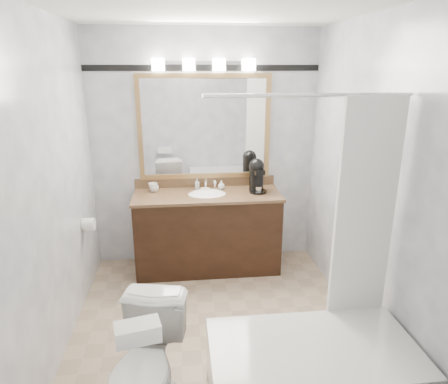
% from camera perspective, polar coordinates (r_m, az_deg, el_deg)
% --- Properties ---
extents(room, '(2.42, 2.62, 2.52)m').
position_cam_1_polar(room, '(3.06, -1.23, 1.11)').
color(room, tan).
rests_on(room, ground).
extents(vanity, '(1.53, 0.58, 0.97)m').
position_cam_1_polar(vanity, '(4.29, -2.37, -5.43)').
color(vanity, black).
rests_on(vanity, ground).
extents(mirror, '(1.40, 0.04, 1.10)m').
position_cam_1_polar(mirror, '(4.26, -2.80, 9.20)').
color(mirror, '#B0864F').
rests_on(mirror, room).
extents(vanity_light_bar, '(1.02, 0.14, 0.12)m').
position_cam_1_polar(vanity_light_bar, '(4.16, -2.89, 17.75)').
color(vanity_light_bar, silver).
rests_on(vanity_light_bar, room).
extents(accent_stripe, '(2.40, 0.01, 0.06)m').
position_cam_1_polar(accent_stripe, '(4.23, -2.94, 17.29)').
color(accent_stripe, black).
rests_on(accent_stripe, room).
extents(bathtub, '(1.30, 0.75, 1.96)m').
position_cam_1_polar(bathtub, '(2.85, 12.82, -23.03)').
color(bathtub, white).
rests_on(bathtub, ground).
extents(tp_roll, '(0.11, 0.12, 0.12)m').
position_cam_1_polar(tp_roll, '(3.96, -18.78, -4.40)').
color(tp_roll, white).
rests_on(tp_roll, room).
extents(toilet, '(0.55, 0.79, 0.74)m').
position_cam_1_polar(toilet, '(2.67, -11.15, -23.65)').
color(toilet, white).
rests_on(toilet, ground).
extents(tissue_box, '(0.26, 0.18, 0.10)m').
position_cam_1_polar(tissue_box, '(2.26, -12.21, -18.95)').
color(tissue_box, white).
rests_on(tissue_box, toilet).
extents(coffee_maker, '(0.18, 0.23, 0.35)m').
position_cam_1_polar(coffee_maker, '(4.20, 4.69, 2.50)').
color(coffee_maker, black).
rests_on(coffee_maker, vanity).
extents(cup_left, '(0.12, 0.12, 0.07)m').
position_cam_1_polar(cup_left, '(4.27, -9.92, 0.52)').
color(cup_left, white).
rests_on(cup_left, vanity).
extents(cup_right, '(0.11, 0.11, 0.09)m').
position_cam_1_polar(cup_right, '(4.28, -10.09, 0.67)').
color(cup_right, white).
rests_on(cup_right, vanity).
extents(soap_bottle_a, '(0.05, 0.05, 0.10)m').
position_cam_1_polar(soap_bottle_a, '(4.32, -3.85, 1.18)').
color(soap_bottle_a, white).
rests_on(soap_bottle_a, vanity).
extents(soap_bottle_b, '(0.09, 0.09, 0.09)m').
position_cam_1_polar(soap_bottle_b, '(4.29, -0.39, 1.02)').
color(soap_bottle_b, white).
rests_on(soap_bottle_b, vanity).
extents(soap_bar, '(0.10, 0.08, 0.03)m').
position_cam_1_polar(soap_bar, '(4.26, -2.74, 0.40)').
color(soap_bar, beige).
rests_on(soap_bar, vanity).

